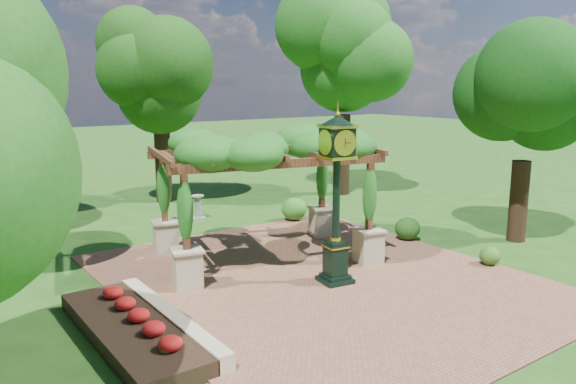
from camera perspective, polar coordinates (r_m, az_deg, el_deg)
ground at (r=14.79m, az=5.75°, el=-9.92°), size 120.00×120.00×0.00m
brick_plaza at (r=15.49m, az=3.28°, el=-8.81°), size 10.00×12.00×0.04m
border_wall at (r=12.79m, az=-11.87°, el=-12.58°), size 0.35×5.00×0.40m
flower_bed at (r=12.50m, az=-15.73°, el=-13.44°), size 1.50×5.00×0.36m
pedestal_clock at (r=14.56m, az=4.96°, el=0.83°), size 1.01×1.01×4.52m
pergola at (r=16.56m, az=-2.52°, el=3.90°), size 6.99×5.27×3.93m
sundial at (r=22.29m, az=-9.14°, el=-1.69°), size 0.64×0.64×0.96m
shrub_front at (r=17.51m, az=19.84°, el=-6.11°), size 0.78×0.78×0.54m
shrub_mid at (r=19.48m, az=12.04°, el=-3.65°), size 0.89×0.89×0.76m
shrub_back at (r=21.71m, az=0.63°, el=-1.73°), size 1.12×1.12×0.88m
tree_north at (r=25.47m, az=-12.94°, el=11.55°), size 3.86×3.86×8.23m
tree_east_far at (r=26.79m, az=5.67°, el=14.11°), size 4.72×4.72×9.83m
tree_east_near at (r=20.00m, az=23.12°, el=8.90°), size 3.46×3.46×7.06m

